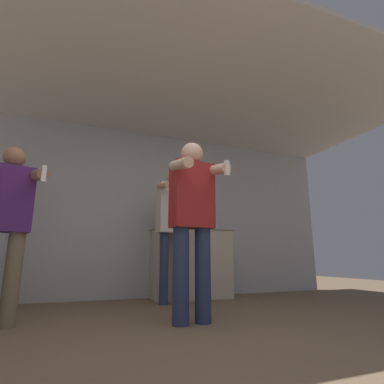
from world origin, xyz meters
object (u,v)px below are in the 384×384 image
bottle_brown_liquor (167,221)px  person_man_side (6,218)px  bottle_tall_gin (208,226)px  bottle_clear_vodka (215,225)px  person_woman_foreground (193,216)px  person_spectator_back (173,219)px  bottle_amber_bourbon (179,221)px

bottle_brown_liquor → person_man_side: 2.21m
bottle_brown_liquor → bottle_tall_gin: bearing=0.0°
bottle_clear_vodka → person_woman_foreground: 1.95m
bottle_tall_gin → person_man_side: person_man_side is taller
bottle_tall_gin → person_spectator_back: 0.83m
person_man_side → person_spectator_back: 1.96m
bottle_clear_vodka → person_man_side: size_ratio=0.16×
person_spectator_back → bottle_amber_bourbon: bearing=63.2°
bottle_amber_bourbon → bottle_clear_vodka: 0.61m
bottle_brown_liquor → person_woman_foreground: person_woman_foreground is taller
bottle_tall_gin → bottle_amber_bourbon: 0.49m
bottle_brown_liquor → bottle_clear_vodka: (0.79, 0.00, -0.02)m
bottle_amber_bourbon → person_woman_foreground: size_ratio=0.20×
bottle_tall_gin → bottle_amber_bourbon: bottle_amber_bourbon is taller
person_woman_foreground → person_spectator_back: (0.20, 1.21, 0.14)m
bottle_tall_gin → person_spectator_back: size_ratio=0.13×
person_woman_foreground → person_spectator_back: size_ratio=0.95×
bottle_tall_gin → bottle_brown_liquor: size_ratio=0.75×
bottle_brown_liquor → person_spectator_back: (-0.04, -0.44, -0.01)m
bottle_amber_bourbon → person_spectator_back: bearing=-116.8°
bottle_tall_gin → person_man_side: bearing=-153.6°
person_spectator_back → person_man_side: bearing=-156.0°
bottle_tall_gin → person_woman_foreground: person_woman_foreground is taller
bottle_amber_bourbon → person_woman_foreground: person_woman_foreground is taller
bottle_brown_liquor → bottle_amber_bourbon: bearing=0.0°
bottle_tall_gin → bottle_amber_bourbon: bearing=180.0°
bottle_clear_vodka → person_woman_foreground: (-1.03, -1.65, -0.13)m
bottle_tall_gin → bottle_brown_liquor: 0.66m
bottle_brown_liquor → bottle_clear_vodka: size_ratio=1.23×
bottle_tall_gin → person_man_side: size_ratio=0.15×
bottle_brown_liquor → person_man_side: size_ratio=0.20×
bottle_tall_gin → bottle_brown_liquor: bearing=180.0°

